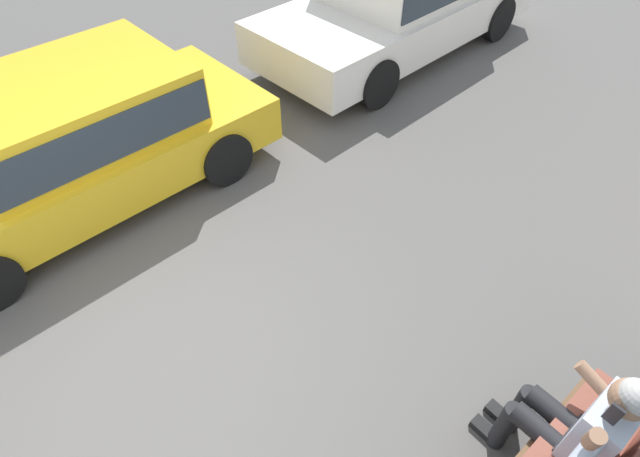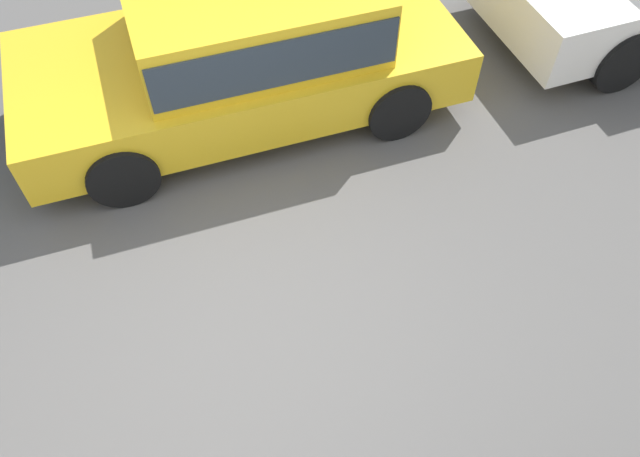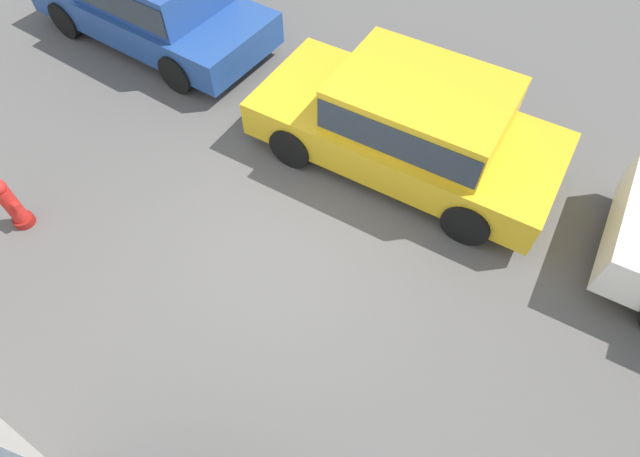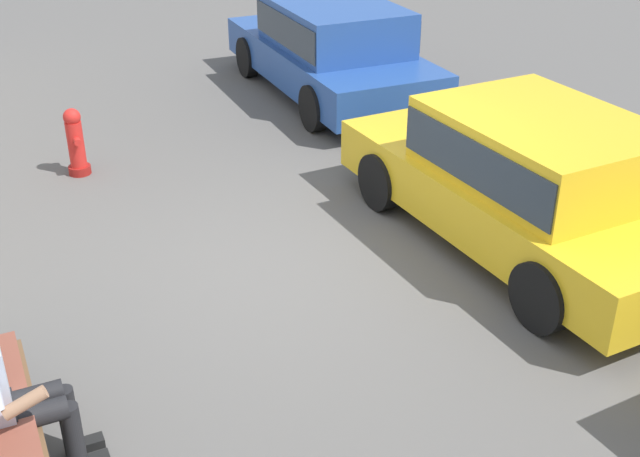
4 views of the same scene
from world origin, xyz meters
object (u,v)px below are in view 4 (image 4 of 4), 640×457
at_px(parked_car_mid, 531,175).
at_px(parked_car_far, 332,45).
at_px(person_on_phone, 8,388).
at_px(fire_hydrant, 76,143).

xyz_separation_m(parked_car_mid, parked_car_far, (4.96, -0.31, 0.01)).
height_order(parked_car_mid, parked_car_far, parked_car_far).
bearing_deg(parked_car_mid, person_on_phone, 103.19).
relative_size(person_on_phone, parked_car_mid, 0.33).
height_order(person_on_phone, parked_car_mid, person_on_phone).
xyz_separation_m(parked_car_far, fire_hydrant, (-1.33, 3.98, -0.37)).
height_order(parked_car_far, fire_hydrant, parked_car_far).
relative_size(parked_car_mid, fire_hydrant, 5.16).
bearing_deg(fire_hydrant, parked_car_far, -71.54).
xyz_separation_m(person_on_phone, parked_car_far, (6.11, -5.20, 0.03)).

